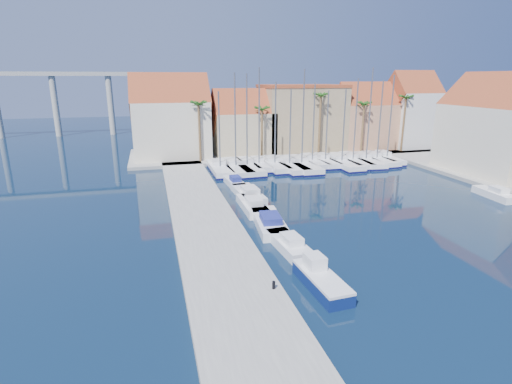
{
  "coord_description": "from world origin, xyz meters",
  "views": [
    {
      "loc": [
        -13.34,
        -19.94,
        13.16
      ],
      "look_at": [
        -4.3,
        14.27,
        3.0
      ],
      "focal_mm": 28.0,
      "sensor_mm": 36.0,
      "label": 1
    }
  ],
  "objects": [
    {
      "name": "building_3",
      "position": [
        25.0,
        47.0,
        5.86
      ],
      "size": [
        10.3,
        8.0,
        12.0
      ],
      "color": "tan",
      "rests_on": "shore_north"
    },
    {
      "name": "building_6",
      "position": [
        32.0,
        24.0,
        6.52
      ],
      "size": [
        9.0,
        14.3,
        13.5
      ],
      "color": "beige",
      "rests_on": "shore_east"
    },
    {
      "name": "sailboat_9",
      "position": [
        14.69,
        35.33,
        0.56
      ],
      "size": [
        3.16,
        11.07,
        11.59
      ],
      "rotation": [
        0.0,
        0.0,
        0.02
      ],
      "color": "white",
      "rests_on": "ground"
    },
    {
      "name": "motorboat_west_4",
      "position": [
        -3.54,
        27.68,
        0.51
      ],
      "size": [
        1.9,
        5.21,
        1.4
      ],
      "rotation": [
        0.0,
        0.0,
        0.05
      ],
      "color": "white",
      "rests_on": "ground"
    },
    {
      "name": "ground",
      "position": [
        0.0,
        0.0,
        0.0
      ],
      "size": [
        260.0,
        260.0,
        0.0
      ],
      "primitive_type": "plane",
      "color": "black",
      "rests_on": "ground"
    },
    {
      "name": "palm_3",
      "position": [
        22.0,
        42.0,
        8.61
      ],
      "size": [
        2.6,
        2.6,
        9.65
      ],
      "color": "brown",
      "rests_on": "shore_north"
    },
    {
      "name": "viaduct",
      "position": [
        -39.07,
        82.0,
        10.25
      ],
      "size": [
        48.0,
        2.2,
        14.45
      ],
      "color": "#9E9E99",
      "rests_on": "ground"
    },
    {
      "name": "sailboat_1",
      "position": [
        -1.79,
        35.99,
        0.58
      ],
      "size": [
        3.68,
        11.55,
        13.85
      ],
      "rotation": [
        0.0,
        0.0,
        0.06
      ],
      "color": "white",
      "rests_on": "ground"
    },
    {
      "name": "building_4",
      "position": [
        34.0,
        46.0,
        6.97
      ],
      "size": [
        8.3,
        8.0,
        14.0
      ],
      "color": "white",
      "rests_on": "shore_north"
    },
    {
      "name": "shore_north",
      "position": [
        10.0,
        48.0,
        0.25
      ],
      "size": [
        54.0,
        16.0,
        0.5
      ],
      "primitive_type": "cube",
      "color": "gray",
      "rests_on": "ground"
    },
    {
      "name": "sailboat_5",
      "position": [
        6.27,
        35.56,
        0.56
      ],
      "size": [
        3.4,
        11.52,
        11.61
      ],
      "rotation": [
        0.0,
        0.0,
        0.03
      ],
      "color": "white",
      "rests_on": "ground"
    },
    {
      "name": "building_2",
      "position": [
        13.0,
        48.0,
        6.26
      ],
      "size": [
        14.2,
        10.2,
        11.5
      ],
      "color": "#9A855F",
      "rests_on": "shore_north"
    },
    {
      "name": "sailboat_10",
      "position": [
        17.05,
        36.14,
        0.58
      ],
      "size": [
        3.38,
        11.11,
        13.09
      ],
      "rotation": [
        0.0,
        0.0,
        -0.04
      ],
      "color": "white",
      "rests_on": "ground"
    },
    {
      "name": "sailboat_2",
      "position": [
        -0.06,
        36.05,
        0.58
      ],
      "size": [
        3.3,
        11.34,
        13.72
      ],
      "rotation": [
        0.0,
        0.0,
        0.03
      ],
      "color": "white",
      "rests_on": "ground"
    },
    {
      "name": "fishing_boat",
      "position": [
        -3.34,
        1.49,
        0.62
      ],
      "size": [
        2.11,
        5.46,
        1.88
      ],
      "rotation": [
        0.0,
        0.0,
        0.06
      ],
      "color": "navy",
      "rests_on": "ground"
    },
    {
      "name": "motorboat_east_1",
      "position": [
        23.99,
        15.08,
        0.51
      ],
      "size": [
        2.15,
        5.5,
        1.4
      ],
      "rotation": [
        0.0,
        0.0,
        -0.08
      ],
      "color": "white",
      "rests_on": "ground"
    },
    {
      "name": "palm_4",
      "position": [
        30.0,
        42.0,
        9.55
      ],
      "size": [
        2.6,
        2.6,
        10.65
      ],
      "color": "brown",
      "rests_on": "shore_north"
    },
    {
      "name": "palm_0",
      "position": [
        -6.0,
        42.0,
        9.08
      ],
      "size": [
        2.6,
        2.6,
        10.15
      ],
      "color": "brown",
      "rests_on": "shore_north"
    },
    {
      "name": "sailboat_12",
      "position": [
        21.11,
        35.97,
        0.59
      ],
      "size": [
        3.46,
        10.11,
        12.81
      ],
      "rotation": [
        0.0,
        0.0,
        0.09
      ],
      "color": "white",
      "rests_on": "ground"
    },
    {
      "name": "motorboat_west_1",
      "position": [
        -3.43,
        12.84,
        0.51
      ],
      "size": [
        3.15,
        7.66,
        1.4
      ],
      "rotation": [
        0.0,
        0.0,
        -0.1
      ],
      "color": "white",
      "rests_on": "ground"
    },
    {
      "name": "bollard",
      "position": [
        -6.6,
        1.27,
        0.75
      ],
      "size": [
        0.2,
        0.2,
        0.5
      ],
      "primitive_type": "cylinder",
      "color": "black",
      "rests_on": "quay_west"
    },
    {
      "name": "sailboat_13",
      "position": [
        23.29,
        36.37,
        0.62
      ],
      "size": [
        2.91,
        9.08,
        13.53
      ],
      "rotation": [
        0.0,
        0.0,
        -0.06
      ],
      "color": "white",
      "rests_on": "ground"
    },
    {
      "name": "sailboat_3",
      "position": [
        1.98,
        36.73,
        0.66
      ],
      "size": [
        2.24,
        8.41,
        14.58
      ],
      "rotation": [
        0.0,
        0.0,
        0.0
      ],
      "color": "white",
      "rests_on": "ground"
    },
    {
      "name": "palm_2",
      "position": [
        14.0,
        42.0,
        10.02
      ],
      "size": [
        2.6,
        2.6,
        11.15
      ],
      "color": "brown",
      "rests_on": "shore_north"
    },
    {
      "name": "quay_west",
      "position": [
        -9.0,
        13.5,
        0.25
      ],
      "size": [
        6.0,
        77.0,
        0.5
      ],
      "primitive_type": "cube",
      "color": "gray",
      "rests_on": "ground"
    },
    {
      "name": "motorboat_west_3",
      "position": [
        -3.06,
        22.32,
        0.51
      ],
      "size": [
        2.66,
        7.3,
        1.4
      ],
      "rotation": [
        0.0,
        0.0,
        0.05
      ],
      "color": "white",
      "rests_on": "ground"
    },
    {
      "name": "palm_1",
      "position": [
        4.0,
        42.0,
        8.14
      ],
      "size": [
        2.6,
        2.6,
        9.15
      ],
      "color": "brown",
      "rests_on": "shore_north"
    },
    {
      "name": "sailboat_6",
      "position": [
        8.18,
        35.43,
        0.58
      ],
      "size": [
        3.31,
        11.86,
        14.34
      ],
      "rotation": [
        0.0,
        0.0,
        -0.02
      ],
      "color": "white",
      "rests_on": "ground"
    },
    {
      "name": "sailboat_11",
      "position": [
        19.09,
        35.63,
        0.6
      ],
      "size": [
        3.62,
        10.71,
        14.61
      ],
      "rotation": [
        0.0,
        0.0,
        -0.08
      ],
      "color": "white",
      "rests_on": "ground"
    },
    {
      "name": "motorboat_west_2",
      "position": [
        -3.66,
        18.11,
        0.51
      ],
      "size": [
        2.2,
        6.66,
        1.4
      ],
      "rotation": [
        0.0,
        0.0,
        -0.01
      ],
      "color": "white",
      "rests_on": "ground"
    },
    {
      "name": "building_1",
      "position": [
        2.0,
        47.0,
        5.3
      ],
      "size": [
        10.3,
        8.0,
        11.0
      ],
      "color": "tan",
      "rests_on": "shore_north"
    },
    {
      "name": "sailboat_0",
      "position": [
        -4.04,
        35.85,
        0.57
      ],
      "size": [
        2.65,
        9.99,
        11.38
      ],
      "rotation": [
        0.0,
        0.0,
        -0.0
      ],
      "color": "white",
      "rests_on": "ground"
    },
    {
      "name": "sailboat_8",
      "position": [
        12.68,
        36.74,
        0.59
      ],
      "size": [
        2.52,
        9.0,
        11.34
      ],
      "rotation": [
        0.0,
        0.0,
        -0.02
      ],
      "color": "white",
      "rests_on": "ground"
    },
    {
      "name": "building_0",
      "position": [
        -10.0,
        47.0,
        6.52
      ],
      "size": [
        12.3,
        9.0,
        13.5
      ],
      "color": "beige",
      "rests_on": "shore_north"
    },
    {
      "name": "sailboat_7",
      "position": [
        10.47,
        36.84,
        0.6
      ],
      "size": [
        2.99,
        9.26,
        12.47
      ],
      "rotation": [
        0.0,
        0.0,
        0.06
      ],
      "color": "white",
      "rests_on": "ground"
    },
    {
      "name": "motorboat_west_0",
      "position": [
        -3.34,
        7.66,
        0.51
      ],
      "size": [
        2.23,
        5.79,
        1.4
      ],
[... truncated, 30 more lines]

